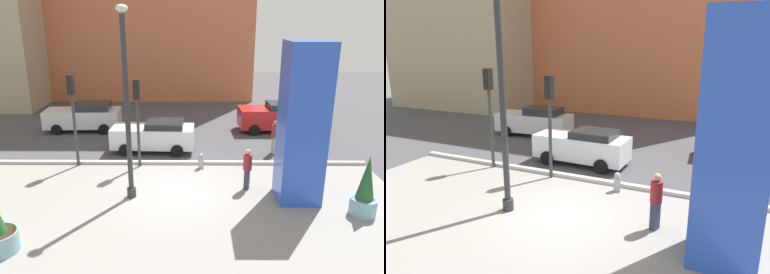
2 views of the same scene
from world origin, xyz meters
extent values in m
plane|color=#47474C|center=(0.00, 4.00, 0.00)|extent=(60.00, 60.00, 0.00)
cube|color=gray|center=(0.00, -2.00, 0.00)|extent=(18.00, 10.00, 0.02)
cube|color=#B7B2A8|center=(0.00, 3.12, 0.08)|extent=(18.00, 0.24, 0.16)
cylinder|color=#2D2D33|center=(-1.83, -0.35, 0.20)|extent=(0.36, 0.36, 0.40)
cylinder|color=#2D2D33|center=(-1.83, -0.35, 3.51)|extent=(0.20, 0.20, 7.02)
ellipsoid|color=silver|center=(-1.83, -0.35, 7.20)|extent=(0.44, 0.44, 0.28)
cube|color=blue|center=(4.74, -0.41, 3.07)|extent=(1.60, 1.60, 6.14)
cylinder|color=#7AA8B7|center=(6.84, -1.71, 0.33)|extent=(0.94, 0.94, 0.67)
cylinder|color=#382819|center=(6.84, -1.71, 0.65)|extent=(0.87, 0.87, 0.04)
cone|color=#235B2D|center=(6.84, -1.71, 1.48)|extent=(0.64, 0.64, 1.63)
cylinder|color=#99999E|center=(0.99, 2.63, 0.28)|extent=(0.26, 0.26, 0.55)
sphere|color=#99999E|center=(0.99, 2.63, 0.63)|extent=(0.24, 0.24, 0.24)
cylinder|color=#99999E|center=(1.16, 2.63, 0.30)|extent=(0.12, 0.10, 0.10)
cylinder|color=#333833|center=(-1.95, 2.85, 1.66)|extent=(0.14, 0.14, 3.31)
cube|color=black|center=(-1.95, 2.85, 3.76)|extent=(0.28, 0.32, 0.90)
sphere|color=red|center=(-1.95, 3.02, 4.03)|extent=(0.18, 0.18, 0.18)
cylinder|color=#333833|center=(-4.94, 2.92, 1.75)|extent=(0.14, 0.14, 3.51)
cube|color=black|center=(-4.94, 2.92, 3.96)|extent=(0.28, 0.32, 0.90)
sphere|color=green|center=(-4.94, 3.09, 3.96)|extent=(0.18, 0.18, 0.18)
cube|color=red|center=(5.54, 8.74, 0.87)|extent=(4.25, 2.06, 1.19)
cube|color=#1E2328|center=(6.16, 8.78, 1.63)|extent=(1.95, 1.73, 0.34)
cylinder|color=black|center=(4.30, 7.75, 0.32)|extent=(0.65, 0.25, 0.64)
cylinder|color=black|center=(4.21, 9.61, 0.32)|extent=(0.65, 0.25, 0.64)
cylinder|color=black|center=(6.87, 7.88, 0.32)|extent=(0.65, 0.25, 0.64)
cylinder|color=black|center=(6.78, 9.74, 0.32)|extent=(0.65, 0.25, 0.64)
cube|color=silver|center=(-6.31, 8.71, 0.81)|extent=(4.66, 1.91, 1.07)
cube|color=#1E2328|center=(-5.62, 8.74, 1.56)|extent=(2.13, 1.60, 0.43)
cylinder|color=black|center=(-7.69, 7.79, 0.32)|extent=(0.65, 0.25, 0.64)
cylinder|color=black|center=(-7.76, 9.50, 0.32)|extent=(0.65, 0.25, 0.64)
cylinder|color=black|center=(-4.85, 7.91, 0.32)|extent=(0.65, 0.25, 0.64)
cylinder|color=black|center=(-4.92, 9.63, 0.32)|extent=(0.65, 0.25, 0.64)
cube|color=silver|center=(-1.52, 5.06, 0.80)|extent=(4.38, 1.90, 1.06)
cube|color=#1E2328|center=(-0.87, 5.03, 1.48)|extent=(2.00, 1.60, 0.31)
cylinder|color=black|center=(-2.89, 4.23, 0.32)|extent=(0.65, 0.24, 0.64)
cylinder|color=black|center=(-2.83, 5.98, 0.32)|extent=(0.65, 0.24, 0.64)
cylinder|color=black|center=(-0.21, 4.14, 0.32)|extent=(0.65, 0.24, 0.64)
cylinder|color=black|center=(-0.15, 5.88, 0.32)|extent=(0.65, 0.24, 0.64)
cube|color=#33384C|center=(2.88, 0.41, 0.44)|extent=(0.28, 0.33, 0.88)
cylinder|color=maroon|center=(2.88, 0.41, 1.21)|extent=(0.46, 0.46, 0.66)
sphere|color=tan|center=(2.88, 0.41, 1.65)|extent=(0.24, 0.24, 0.24)
cube|color=#B2AD9E|center=(4.85, 4.65, 0.44)|extent=(0.24, 0.31, 0.88)
cylinder|color=maroon|center=(4.85, 4.65, 1.21)|extent=(0.41, 0.41, 0.66)
sphere|color=#8C664C|center=(4.85, 4.65, 1.66)|extent=(0.24, 0.24, 0.24)
camera|label=1|loc=(0.70, -14.03, 7.04)|focal=35.33mm
camera|label=2|loc=(4.58, -8.98, 5.28)|focal=32.19mm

